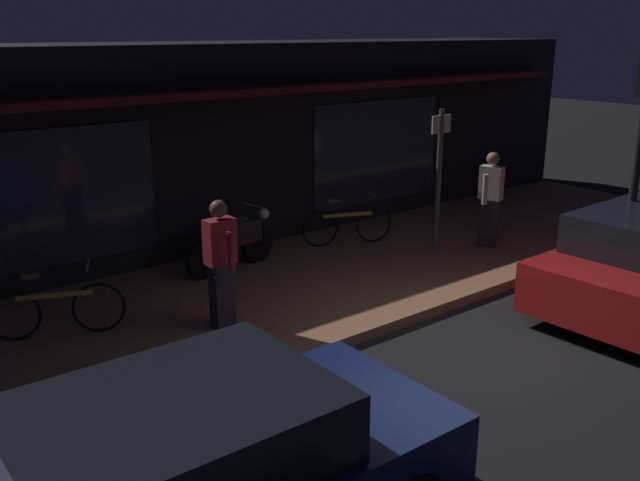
% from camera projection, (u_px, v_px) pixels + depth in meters
% --- Properties ---
extents(ground_plane, '(60.00, 60.00, 0.00)m').
position_uv_depth(ground_plane, '(461.00, 355.00, 8.49)').
color(ground_plane, black).
extents(sidewalk_slab, '(18.00, 4.00, 0.15)m').
position_uv_depth(sidewalk_slab, '(311.00, 282.00, 10.71)').
color(sidewalk_slab, brown).
rests_on(sidewalk_slab, ground_plane).
extents(storefront_building, '(18.00, 3.30, 3.60)m').
position_uv_depth(storefront_building, '(198.00, 144.00, 12.74)').
color(storefront_building, black).
rests_on(storefront_building, ground_plane).
extents(motorcycle, '(1.70, 0.57, 0.97)m').
position_uv_depth(motorcycle, '(232.00, 239.00, 10.93)').
color(motorcycle, black).
rests_on(motorcycle, sidewalk_slab).
extents(bicycle_parked, '(1.54, 0.71, 0.91)m').
position_uv_depth(bicycle_parked, '(56.00, 309.00, 8.55)').
color(bicycle_parked, black).
rests_on(bicycle_parked, sidewalk_slab).
extents(bicycle_extra, '(1.55, 0.70, 0.91)m').
position_uv_depth(bicycle_extra, '(347.00, 225.00, 12.23)').
color(bicycle_extra, black).
rests_on(bicycle_extra, sidewalk_slab).
extents(person_photographer, '(0.38, 0.61, 1.67)m').
position_uv_depth(person_photographer, '(221.00, 261.00, 8.70)').
color(person_photographer, '#28232D').
rests_on(person_photographer, sidewalk_slab).
extents(person_bystander, '(0.61, 0.43, 1.67)m').
position_uv_depth(person_bystander, '(490.00, 198.00, 12.00)').
color(person_bystander, '#28232D').
rests_on(person_bystander, sidewalk_slab).
extents(sign_post, '(0.44, 0.09, 2.40)m').
position_uv_depth(sign_post, '(439.00, 171.00, 11.81)').
color(sign_post, '#47474C').
rests_on(sign_post, sidewalk_slab).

